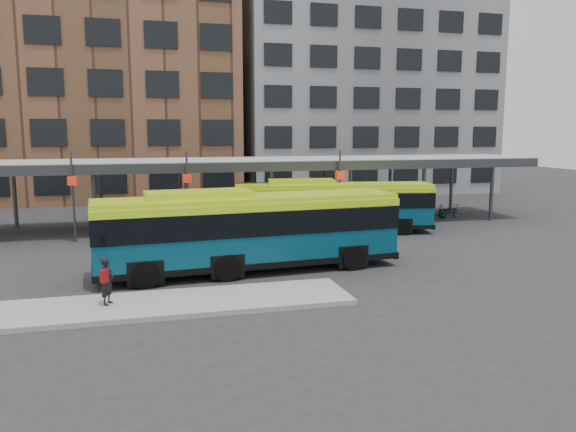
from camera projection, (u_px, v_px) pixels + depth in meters
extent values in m
plane|color=#28282B|center=(282.00, 276.00, 23.13)|extent=(120.00, 120.00, 0.00)
cube|color=gray|center=(146.00, 306.00, 18.85)|extent=(14.00, 3.00, 0.18)
cube|color=#999B9E|center=(231.00, 162.00, 34.95)|extent=(40.00, 6.00, 0.35)
cube|color=#383A3D|center=(239.00, 167.00, 32.11)|extent=(40.00, 0.15, 0.55)
cylinder|color=#383A3D|center=(15.00, 197.00, 34.37)|extent=(0.24, 0.24, 3.80)
cylinder|color=#383A3D|center=(95.00, 205.00, 30.85)|extent=(0.24, 0.24, 3.80)
cylinder|color=#383A3D|center=(100.00, 195.00, 35.63)|extent=(0.24, 0.24, 3.80)
cylinder|color=#383A3D|center=(187.00, 202.00, 32.12)|extent=(0.24, 0.24, 3.80)
cylinder|color=#383A3D|center=(180.00, 193.00, 36.90)|extent=(0.24, 0.24, 3.80)
cylinder|color=#383A3D|center=(271.00, 199.00, 33.38)|extent=(0.24, 0.24, 3.80)
cylinder|color=#383A3D|center=(255.00, 191.00, 38.16)|extent=(0.24, 0.24, 3.80)
cylinder|color=#383A3D|center=(350.00, 197.00, 34.65)|extent=(0.24, 0.24, 3.80)
cylinder|color=#383A3D|center=(324.00, 189.00, 39.43)|extent=(0.24, 0.24, 3.80)
cylinder|color=#383A3D|center=(423.00, 194.00, 35.92)|extent=(0.24, 0.24, 3.80)
cylinder|color=#383A3D|center=(390.00, 187.00, 40.70)|extent=(0.24, 0.24, 3.80)
cylinder|color=#383A3D|center=(492.00, 192.00, 37.18)|extent=(0.24, 0.24, 3.80)
cylinder|color=#383A3D|center=(451.00, 185.00, 41.96)|extent=(0.24, 0.24, 3.80)
cylinder|color=#383A3D|center=(73.00, 198.00, 29.76)|extent=(0.12, 0.12, 4.80)
cube|color=red|center=(72.00, 181.00, 29.63)|extent=(0.45, 0.45, 0.45)
cylinder|color=#383A3D|center=(188.00, 195.00, 31.28)|extent=(0.12, 0.12, 4.80)
cube|color=red|center=(187.00, 178.00, 31.14)|extent=(0.45, 0.45, 0.45)
cylinder|color=#383A3D|center=(340.00, 190.00, 33.56)|extent=(0.12, 0.12, 4.80)
cube|color=red|center=(340.00, 175.00, 33.42)|extent=(0.45, 0.45, 0.45)
cube|color=brown|center=(83.00, 73.00, 49.54)|extent=(26.00, 14.00, 22.00)
cube|color=slate|center=(358.00, 90.00, 56.27)|extent=(24.00, 14.00, 20.00)
cube|color=#073D54|center=(250.00, 232.00, 23.62)|extent=(12.83, 3.63, 2.64)
cube|color=black|center=(250.00, 220.00, 23.54)|extent=(12.89, 3.69, 1.00)
cube|color=#B1DC16|center=(249.00, 199.00, 23.41)|extent=(12.82, 3.52, 0.21)
cube|color=#B1DC16|center=(199.00, 195.00, 22.69)|extent=(4.36, 2.23, 0.37)
cube|color=black|center=(250.00, 260.00, 23.80)|extent=(12.90, 3.69, 0.25)
cylinder|color=black|center=(353.00, 258.00, 23.98)|extent=(1.08, 0.40, 1.05)
cylinder|color=black|center=(329.00, 246.00, 26.38)|extent=(1.08, 0.40, 1.05)
cylinder|color=black|center=(228.00, 268.00, 22.18)|extent=(1.08, 0.40, 1.05)
cylinder|color=black|center=(214.00, 255.00, 24.58)|extent=(1.08, 0.40, 1.05)
cylinder|color=black|center=(146.00, 275.00, 21.14)|extent=(1.08, 0.40, 1.05)
cylinder|color=black|center=(140.00, 260.00, 23.55)|extent=(1.08, 0.40, 1.05)
cube|color=#073D54|center=(333.00, 207.00, 32.78)|extent=(11.60, 4.35, 2.37)
cube|color=black|center=(333.00, 199.00, 32.71)|extent=(11.66, 4.42, 0.90)
cube|color=#B1DC16|center=(334.00, 185.00, 32.59)|extent=(11.58, 4.26, 0.19)
cube|color=#B1DC16|center=(301.00, 182.00, 32.41)|extent=(4.03, 2.35, 0.33)
cube|color=black|center=(333.00, 225.00, 32.94)|extent=(11.66, 4.42, 0.23)
cylinder|color=black|center=(402.00, 227.00, 32.09)|extent=(0.98, 0.45, 0.95)
cylinder|color=black|center=(391.00, 221.00, 34.37)|extent=(0.98, 0.45, 0.95)
cylinder|color=black|center=(316.00, 228.00, 31.71)|extent=(0.98, 0.45, 0.95)
cylinder|color=black|center=(311.00, 222.00, 33.98)|extent=(0.98, 0.45, 0.95)
cylinder|color=black|center=(266.00, 229.00, 31.48)|extent=(0.98, 0.45, 0.95)
cylinder|color=black|center=(265.00, 222.00, 33.76)|extent=(0.98, 0.45, 0.95)
imported|color=black|center=(107.00, 281.00, 18.59)|extent=(0.59, 0.69, 1.61)
cube|color=maroon|center=(104.00, 276.00, 18.38)|extent=(0.28, 0.34, 0.43)
imported|color=slate|center=(401.00, 214.00, 36.99)|extent=(1.81, 0.76, 0.93)
imported|color=slate|center=(409.00, 212.00, 37.88)|extent=(1.57, 0.54, 0.93)
imported|color=slate|center=(415.00, 212.00, 37.88)|extent=(1.94, 1.10, 0.96)
imported|color=slate|center=(422.00, 211.00, 37.99)|extent=(1.77, 0.66, 1.04)
imported|color=slate|center=(435.00, 212.00, 38.32)|extent=(1.61, 0.58, 0.84)
imported|color=slate|center=(436.00, 211.00, 38.20)|extent=(1.75, 0.86, 1.01)
imported|color=slate|center=(450.00, 212.00, 38.18)|extent=(1.96, 1.23, 0.97)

